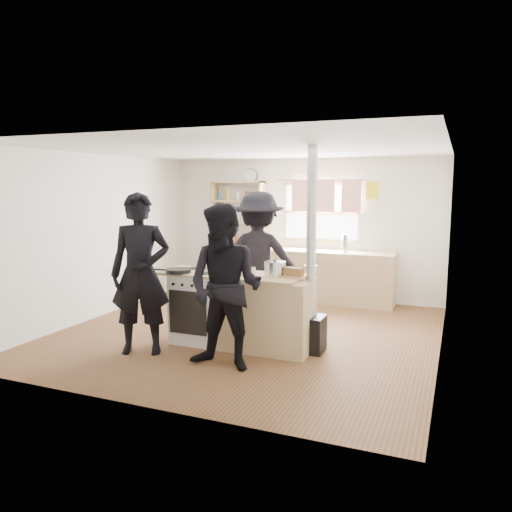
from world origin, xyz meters
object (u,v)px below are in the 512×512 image
stockpot_stove (214,263)px  person_far (258,259)px  skillet_greens (178,271)px  roast_tray (238,270)px  cooking_island (241,310)px  stockpot_counter (275,269)px  flue_heater (310,299)px  thermos (345,244)px  person_near_left (140,274)px  bread_board (293,273)px  person_near_right (225,288)px

stockpot_stove → person_far: (0.30, 0.82, -0.05)m
skillet_greens → roast_tray: roast_tray is taller
cooking_island → stockpot_counter: 0.71m
cooking_island → skillet_greens: (-0.77, -0.21, 0.49)m
flue_heater → skillet_greens: bearing=-168.0°
stockpot_stove → flue_heater: size_ratio=0.10×
thermos → skillet_greens: size_ratio=0.82×
stockpot_counter → flue_heater: (0.43, 0.09, -0.36)m
cooking_island → person_near_left: size_ratio=1.01×
bread_board → person_far: bearing=131.2°
skillet_greens → person_far: person_far is taller
cooking_island → bread_board: size_ratio=6.51×
thermos → cooking_island: size_ratio=0.14×
skillet_greens → stockpot_counter: size_ratio=1.27×
stockpot_stove → person_near_left: 1.02m
thermos → skillet_greens: (-1.48, -2.98, -0.08)m
stockpot_stove → flue_heater: bearing=-1.6°
stockpot_stove → bread_board: bearing=-7.3°
stockpot_stove → person_near_right: (0.62, -0.94, -0.10)m
roast_tray → bread_board: (0.75, -0.03, 0.01)m
cooking_island → person_far: person_far is taller
skillet_greens → cooking_island: bearing=15.1°
thermos → stockpot_counter: (-0.27, -2.72, -0.02)m
cooking_island → person_far: size_ratio=1.01×
thermos → stockpot_stove: bearing=-114.4°
thermos → skillet_greens: bearing=-116.4°
thermos → roast_tray: thermos is taller
stockpot_stove → person_near_right: size_ratio=0.14×
thermos → stockpot_stove: 2.85m
stockpot_stove → person_near_left: (-0.55, -0.85, -0.04)m
thermos → cooking_island: bearing=-104.3°
stockpot_stove → thermos: bearing=65.6°
roast_tray → flue_heater: flue_heater is taller
stockpot_counter → person_far: bearing=122.4°
thermos → person_near_left: person_near_left is taller
bread_board → person_near_left: size_ratio=0.16×
person_far → cooking_island: bearing=85.1°
bread_board → person_far: (-0.85, 0.96, -0.01)m
skillet_greens → flue_heater: size_ratio=0.14×
thermos → person_near_left: (-1.73, -3.45, -0.06)m
thermos → flue_heater: size_ratio=0.11×
flue_heater → person_far: bearing=140.3°
flue_heater → person_near_left: size_ratio=1.28×
roast_tray → stockpot_counter: stockpot_counter is taller
thermos → bread_board: thermos is taller
bread_board → person_near_right: bearing=-123.4°
stockpot_counter → flue_heater: 0.56m
skillet_greens → person_near_right: person_near_right is taller
person_near_left → person_far: person_near_left is taller
skillet_greens → bread_board: 1.47m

